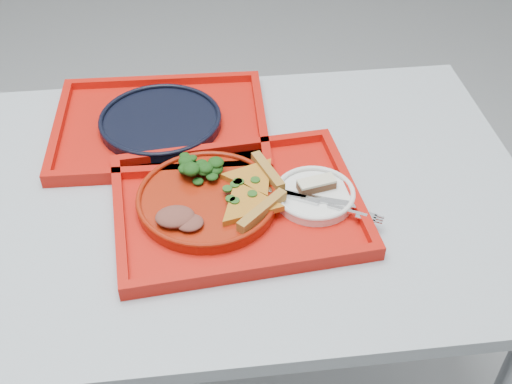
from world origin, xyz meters
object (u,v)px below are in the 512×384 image
Objects in this scene: tray_main at (238,208)px; dinner_plate at (207,201)px; dessert_bar at (316,184)px; navy_plate at (161,122)px; tray_far at (161,127)px.

dinner_plate is (-0.05, 0.01, 0.02)m from tray_main.
tray_main is at bearing 173.04° from dessert_bar.
navy_plate is at bearing 107.86° from dinner_plate.
tray_far is 0.01m from navy_plate.
tray_far is 1.73× the size of navy_plate.
dessert_bar reaches higher than navy_plate.
tray_main is 1.73× the size of navy_plate.
tray_far is at bearing 0.00° from navy_plate.
tray_far is 1.73× the size of dinner_plate.
navy_plate is 3.47× the size of dessert_bar.
dessert_bar reaches higher than tray_main.
tray_main is at bearing -62.86° from navy_plate.
tray_main is 1.00× the size of tray_far.
tray_main is at bearing -10.30° from dinner_plate.
dessert_bar is at bearing -41.57° from navy_plate.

